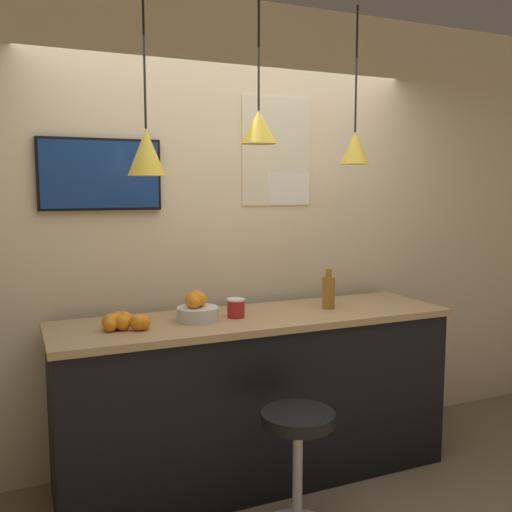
% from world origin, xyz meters
% --- Properties ---
extents(back_wall, '(8.00, 0.06, 2.90)m').
position_xyz_m(back_wall, '(0.00, 1.03, 1.45)').
color(back_wall, beige).
rests_on(back_wall, ground_plane).
extents(service_counter, '(2.34, 0.65, 0.99)m').
position_xyz_m(service_counter, '(0.00, 0.60, 0.50)').
color(service_counter, black).
rests_on(service_counter, ground_plane).
extents(bar_stool, '(0.41, 0.41, 0.64)m').
position_xyz_m(bar_stool, '(-0.05, -0.03, 0.43)').
color(bar_stool, '#B7B7BC').
rests_on(bar_stool, ground_plane).
extents(fruit_bowl, '(0.24, 0.24, 0.16)m').
position_xyz_m(fruit_bowl, '(-0.36, 0.60, 1.06)').
color(fruit_bowl, beige).
rests_on(fruit_bowl, service_counter).
extents(orange_pile, '(0.24, 0.21, 0.09)m').
position_xyz_m(orange_pile, '(-0.77, 0.58, 1.03)').
color(orange_pile, orange).
rests_on(orange_pile, service_counter).
extents(juice_bottle, '(0.08, 0.08, 0.25)m').
position_xyz_m(juice_bottle, '(0.49, 0.59, 1.10)').
color(juice_bottle, olive).
rests_on(juice_bottle, service_counter).
extents(spread_jar, '(0.10, 0.10, 0.11)m').
position_xyz_m(spread_jar, '(-0.13, 0.59, 1.05)').
color(spread_jar, red).
rests_on(spread_jar, service_counter).
extents(pendant_lamp_left, '(0.20, 0.20, 1.01)m').
position_xyz_m(pendant_lamp_left, '(-0.63, 0.56, 1.92)').
color(pendant_lamp_left, black).
extents(pendant_lamp_middle, '(0.21, 0.21, 0.82)m').
position_xyz_m(pendant_lamp_middle, '(0.00, 0.56, 2.07)').
color(pendant_lamp_middle, black).
extents(pendant_lamp_right, '(0.17, 0.17, 0.93)m').
position_xyz_m(pendant_lamp_right, '(0.63, 0.56, 1.98)').
color(pendant_lamp_right, black).
extents(mounted_tv, '(0.69, 0.04, 0.41)m').
position_xyz_m(mounted_tv, '(-0.81, 0.98, 1.81)').
color(mounted_tv, black).
extents(hanging_menu_board, '(0.24, 0.01, 0.17)m').
position_xyz_m(hanging_menu_board, '(0.09, 0.35, 1.73)').
color(hanging_menu_board, white).
extents(wall_poster, '(0.49, 0.01, 0.70)m').
position_xyz_m(wall_poster, '(0.32, 1.00, 1.97)').
color(wall_poster, beige).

